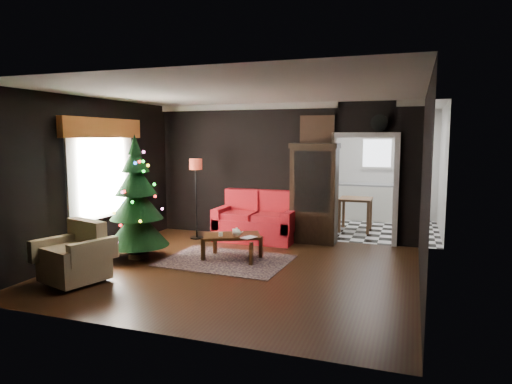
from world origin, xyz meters
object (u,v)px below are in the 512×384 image
(floor_lamp, at_px, (196,199))
(coffee_table, at_px, (232,247))
(christmas_tree, at_px, (136,199))
(armchair, at_px, (74,252))
(loveseat, at_px, (256,216))
(wall_clock, at_px, (379,123))
(teapot, at_px, (237,232))
(curio_cabinet, at_px, (314,196))
(kitchen_table, at_px, (355,214))

(floor_lamp, relative_size, coffee_table, 1.76)
(floor_lamp, distance_m, christmas_tree, 1.81)
(christmas_tree, distance_m, armchair, 1.55)
(loveseat, bearing_deg, floor_lamp, -169.88)
(wall_clock, bearing_deg, teapot, -135.78)
(curio_cabinet, bearing_deg, floor_lamp, -169.54)
(curio_cabinet, xyz_separation_m, wall_clock, (1.20, 0.18, 1.43))
(curio_cabinet, distance_m, wall_clock, 1.88)
(floor_lamp, relative_size, armchair, 2.03)
(teapot, bearing_deg, curio_cabinet, 64.00)
(loveseat, relative_size, teapot, 10.56)
(teapot, relative_size, wall_clock, 0.50)
(loveseat, bearing_deg, curio_cabinet, 10.83)
(loveseat, bearing_deg, wall_clock, 9.66)
(curio_cabinet, bearing_deg, kitchen_table, 65.56)
(christmas_tree, bearing_deg, wall_clock, 32.03)
(teapot, distance_m, wall_clock, 3.49)
(christmas_tree, bearing_deg, loveseat, 53.38)
(loveseat, xyz_separation_m, teapot, (0.23, -1.66, 0.02))
(curio_cabinet, relative_size, wall_clock, 5.94)
(christmas_tree, distance_m, coffee_table, 1.84)
(christmas_tree, relative_size, kitchen_table, 2.76)
(loveseat, height_order, curio_cabinet, curio_cabinet)
(curio_cabinet, relative_size, christmas_tree, 0.92)
(curio_cabinet, relative_size, kitchen_table, 2.53)
(loveseat, xyz_separation_m, kitchen_table, (1.80, 1.65, -0.12))
(wall_clock, bearing_deg, kitchen_table, 113.75)
(curio_cabinet, relative_size, teapot, 11.81)
(floor_lamp, height_order, armchair, floor_lamp)
(curio_cabinet, distance_m, teapot, 2.14)
(loveseat, distance_m, christmas_tree, 2.55)
(floor_lamp, distance_m, coffee_table, 1.96)
(floor_lamp, bearing_deg, armchair, -96.30)
(curio_cabinet, xyz_separation_m, teapot, (-0.92, -1.88, -0.43))
(coffee_table, xyz_separation_m, kitchen_table, (1.71, 3.17, 0.15))
(christmas_tree, relative_size, teapot, 12.86)
(coffee_table, height_order, wall_clock, wall_clock)
(coffee_table, relative_size, kitchen_table, 1.27)
(floor_lamp, xyz_separation_m, armchair, (-0.35, -3.21, -0.37))
(armchair, bearing_deg, wall_clock, 61.45)
(armchair, relative_size, wall_clock, 2.58)
(loveseat, height_order, kitchen_table, loveseat)
(loveseat, xyz_separation_m, floor_lamp, (-1.24, -0.22, 0.33))
(floor_lamp, xyz_separation_m, wall_clock, (3.59, 0.62, 1.55))
(christmas_tree, bearing_deg, armchair, -94.42)
(floor_lamp, height_order, christmas_tree, christmas_tree)
(coffee_table, bearing_deg, armchair, -131.39)
(loveseat, distance_m, armchair, 3.79)
(armchair, relative_size, teapot, 5.12)
(loveseat, relative_size, armchair, 2.06)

